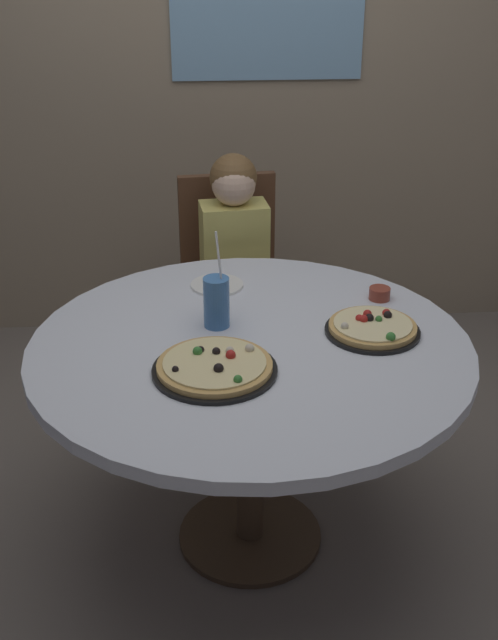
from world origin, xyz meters
The scene contains 10 objects.
ground_plane centered at (0.00, 0.00, 0.00)m, with size 8.00×8.00×0.00m, color slate.
wall_with_window centered at (0.00, 1.70, 1.45)m, with size 5.20×0.14×2.90m.
dining_table centered at (0.00, 0.00, 0.66)m, with size 1.33×1.33×0.75m.
chair_wooden centered at (-0.01, 0.98, 0.53)m, with size 0.44×0.44×0.95m.
diner_child centered at (0.01, 0.80, 0.48)m, with size 0.29×0.42×1.08m.
pizza_veggie centered at (-0.11, -0.16, 0.77)m, with size 0.35×0.35×0.05m.
pizza_cheese centered at (0.38, 0.04, 0.77)m, with size 0.29×0.29×0.05m.
soda_cup centered at (-0.09, 0.12, 0.83)m, with size 0.08×0.08×0.31m.
sauce_bowl centered at (0.45, 0.27, 0.77)m, with size 0.07×0.07×0.04m, color brown.
plate_small centered at (-0.08, 0.41, 0.76)m, with size 0.18×0.18×0.01m, color white.
Camera 1 is at (-0.15, -2.08, 1.88)m, focal length 44.80 mm.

